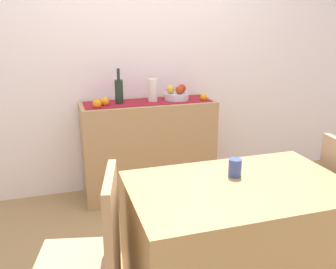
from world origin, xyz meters
The scene contains 15 objects.
ground_plane centered at (0.00, 0.00, -0.01)m, with size 6.40×6.40×0.02m, color #9C7E50.
room_wall_rear centered at (0.00, 1.18, 1.35)m, with size 6.40×0.06×2.70m, color white.
sideboard_console centered at (0.04, 0.92, 0.44)m, with size 1.20×0.42×0.89m, color tan.
table_runner centered at (0.04, 0.92, 0.89)m, with size 1.13×0.32×0.01m, color maroon.
fruit_bowl centered at (0.31, 0.92, 0.92)m, with size 0.22×0.22×0.06m, color silver.
apple_left centered at (0.32, 0.88, 0.99)m, with size 0.07×0.07×0.07m, color #AA3416.
apple_upper centered at (0.25, 0.93, 0.99)m, with size 0.08×0.08×0.08m, color gold.
apple_front centered at (0.36, 0.94, 0.99)m, with size 0.08×0.08×0.08m, color red.
wine_bottle centered at (-0.22, 0.92, 1.00)m, with size 0.07×0.07×0.31m.
ceramic_vase centered at (0.08, 0.92, 0.99)m, with size 0.08×0.08×0.21m, color silver.
orange_loose_end centered at (-0.42, 0.81, 0.92)m, with size 0.07×0.07×0.07m, color orange.
orange_loose_mid centered at (-0.35, 0.88, 0.93)m, with size 0.08×0.08×0.08m, color orange.
orange_loose_near_bowl centered at (0.54, 0.83, 0.92)m, with size 0.06×0.06×0.06m, color orange.
dining_table centered at (0.16, -0.59, 0.37)m, with size 1.18×0.74×0.74m, color #A78552.
coffee_cup centered at (0.19, -0.48, 0.79)m, with size 0.07×0.07×0.10m, color #394B8D.
Camera 1 is at (-0.72, -2.16, 1.57)m, focal length 38.60 mm.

